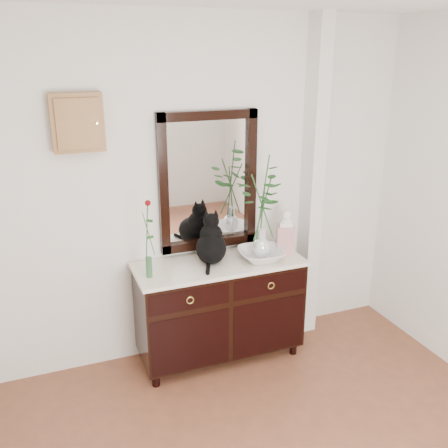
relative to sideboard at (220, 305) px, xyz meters
name	(u,v)px	position (x,y,z in m)	size (l,w,h in m)	color
wall_back	(196,194)	(-0.10, 0.25, 0.88)	(3.60, 0.04, 2.70)	silver
pilaster	(312,185)	(0.90, 0.17, 0.88)	(0.12, 0.20, 2.70)	silver
sideboard	(220,305)	(0.00, 0.00, 0.00)	(1.33, 0.52, 0.82)	black
wall_mirror	(208,182)	(0.00, 0.24, 0.97)	(0.80, 0.06, 1.10)	black
key_cabinet	(77,123)	(-0.95, 0.21, 1.48)	(0.35, 0.10, 0.40)	brown
cat	(211,239)	(-0.05, 0.03, 0.57)	(0.27, 0.33, 0.38)	black
lotus_bowl	(261,255)	(0.32, -0.07, 0.42)	(0.36, 0.36, 0.09)	white
vase_branches	(262,207)	(0.32, -0.07, 0.81)	(0.40, 0.40, 0.83)	silver
bud_vase_rose	(147,239)	(-0.57, -0.06, 0.67)	(0.07, 0.07, 0.60)	#2E633A
ginger_jar	(286,231)	(0.57, -0.01, 0.56)	(0.14, 0.14, 0.38)	white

